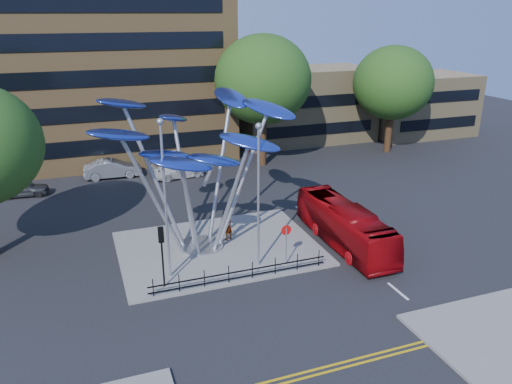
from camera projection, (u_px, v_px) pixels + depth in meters
name	position (u px, v px, depth m)	size (l,w,h in m)	color
ground	(269.00, 295.00, 25.92)	(120.00, 120.00, 0.00)	black
traffic_island	(219.00, 248.00, 30.87)	(12.00, 9.00, 0.15)	slate
double_yellow_near	(323.00, 368.00, 20.62)	(40.00, 0.12, 0.01)	gold
double_yellow_far	(326.00, 372.00, 20.36)	(40.00, 0.12, 0.01)	gold
low_building_near	(304.00, 104.00, 56.21)	(15.00, 8.00, 8.00)	tan
low_building_far	(418.00, 104.00, 59.15)	(12.00, 8.00, 7.00)	tan
tree_right	(263.00, 80.00, 45.18)	(8.80, 8.80, 12.11)	black
tree_far	(393.00, 83.00, 50.03)	(8.00, 8.00, 10.81)	black
leaf_sculpture	(195.00, 140.00, 28.80)	(12.72, 9.54, 9.51)	#9EA0A5
street_lamp_left	(164.00, 187.00, 25.73)	(0.36, 0.36, 8.80)	#9EA0A5
street_lamp_right	(258.00, 184.00, 26.99)	(0.36, 0.36, 8.30)	#9EA0A5
traffic_light_island	(162.00, 244.00, 25.62)	(0.28, 0.18, 3.42)	black
no_entry_sign_island	(286.00, 238.00, 28.17)	(0.60, 0.10, 2.45)	#9EA0A5
pedestrian_railing_front	(241.00, 274.00, 26.91)	(10.00, 0.06, 1.00)	black
red_bus	(344.00, 225.00, 31.12)	(2.22, 9.50, 2.65)	#92060B
pedestrian	(228.00, 226.00, 31.55)	(0.67, 0.44, 1.82)	gray
parked_car_left	(23.00, 188.00, 39.57)	(1.56, 3.87, 1.32)	#3A3D41
parked_car_mid	(113.00, 169.00, 43.99)	(1.72, 4.92, 1.62)	#A2A6AA
parked_car_right	(178.00, 170.00, 44.03)	(1.86, 4.58, 1.33)	silver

